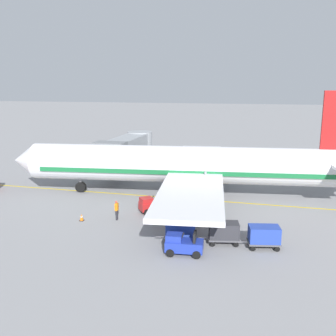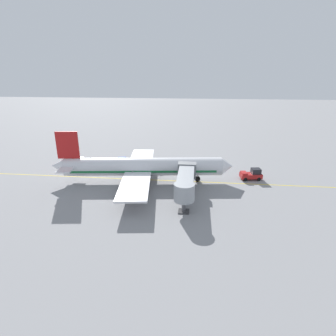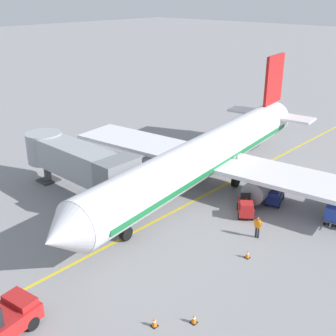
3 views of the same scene
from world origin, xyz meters
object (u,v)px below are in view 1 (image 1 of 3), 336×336
object	(u,v)px
baggage_tug_lead	(183,244)
baggage_tug_spare	(153,205)
ground_crew_wing_walker	(117,209)
safety_cone_wing_tip	(82,217)
baggage_cart_second_in_train	(224,231)
baggage_cart_third_in_train	(264,235)
jet_bridge	(127,148)
parked_airliner	(189,165)
baggage_cart_front	(180,230)
baggage_tug_trailing	(190,210)

from	to	relation	value
baggage_tug_lead	baggage_tug_spare	xyz separation A→B (m)	(7.78, 4.42, 0.00)
baggage_tug_spare	ground_crew_wing_walker	world-z (taller)	ground_crew_wing_walker
baggage_tug_spare	safety_cone_wing_tip	bearing A→B (deg)	124.55
baggage_tug_lead	ground_crew_wing_walker	size ratio (longest dim) A/B	1.54
baggage_cart_second_in_train	baggage_cart_third_in_train	xyz separation A→B (m)	(-0.05, -2.78, 0.00)
jet_bridge	baggage_cart_third_in_train	xyz separation A→B (m)	(-18.42, -16.82, -2.50)
baggage_tug_spare	safety_cone_wing_tip	world-z (taller)	baggage_tug_spare
baggage_cart_second_in_train	ground_crew_wing_walker	xyz separation A→B (m)	(2.74, 9.27, 0.00)
parked_airliner	baggage_cart_second_in_train	distance (m)	12.39
baggage_tug_spare	baggage_cart_front	bearing A→B (deg)	-147.04
baggage_cart_front	baggage_cart_second_in_train	bearing A→B (deg)	-79.95
baggage_cart_second_in_train	baggage_tug_lead	bearing A→B (deg)	134.73
jet_bridge	ground_crew_wing_walker	size ratio (longest dim) A/B	7.76
baggage_tug_lead	parked_airliner	bearing A→B (deg)	9.67
baggage_tug_lead	safety_cone_wing_tip	distance (m)	10.49
parked_airliner	jet_bridge	xyz separation A→B (m)	(7.17, 9.26, 0.27)
baggage_tug_trailing	baggage_tug_spare	distance (m)	3.59
ground_crew_wing_walker	safety_cone_wing_tip	distance (m)	3.01
baggage_cart_second_in_train	baggage_cart_third_in_train	distance (m)	2.78
parked_airliner	safety_cone_wing_tip	size ratio (longest dim) A/B	63.27
baggage_tug_trailing	baggage_cart_third_in_train	world-z (taller)	baggage_tug_trailing
baggage_cart_second_in_train	baggage_cart_third_in_train	size ratio (longest dim) A/B	1.00
baggage_tug_trailing	jet_bridge	bearing A→B (deg)	37.96
jet_bridge	baggage_tug_spare	distance (m)	15.12
baggage_cart_second_in_train	jet_bridge	bearing A→B (deg)	37.38
baggage_cart_second_in_train	baggage_cart_front	bearing A→B (deg)	100.05
baggage_tug_trailing	baggage_cart_second_in_train	world-z (taller)	baggage_tug_trailing
parked_airliner	baggage_cart_second_in_train	xyz separation A→B (m)	(-11.20, -4.78, -2.24)
baggage_tug_lead	baggage_tug_spare	bearing A→B (deg)	29.58
parked_airliner	baggage_cart_third_in_train	size ratio (longest dim) A/B	12.54
baggage_tug_trailing	ground_crew_wing_walker	size ratio (longest dim) A/B	1.63
jet_bridge	baggage_cart_second_in_train	distance (m)	23.26
parked_airliner	baggage_cart_second_in_train	world-z (taller)	parked_airliner
jet_bridge	baggage_cart_second_in_train	bearing A→B (deg)	-142.62
baggage_cart_third_in_train	ground_crew_wing_walker	bearing A→B (deg)	76.97
ground_crew_wing_walker	jet_bridge	bearing A→B (deg)	16.96
baggage_cart_front	baggage_cart_third_in_train	world-z (taller)	same
parked_airliner	safety_cone_wing_tip	bearing A→B (deg)	142.35
baggage_cart_third_in_train	parked_airliner	bearing A→B (deg)	33.92
baggage_cart_front	safety_cone_wing_tip	size ratio (longest dim) A/B	5.05
jet_bridge	safety_cone_wing_tip	distance (m)	17.01
jet_bridge	baggage_cart_front	xyz separation A→B (m)	(-18.92, -10.98, -2.50)
ground_crew_wing_walker	parked_airliner	bearing A→B (deg)	-27.95
baggage_tug_lead	ground_crew_wing_walker	xyz separation A→B (m)	(5.18, 6.81, 0.24)
baggage_tug_spare	baggage_cart_third_in_train	bearing A→B (deg)	-119.18
parked_airliner	jet_bridge	world-z (taller)	parked_airliner
baggage_tug_spare	ground_crew_wing_walker	bearing A→B (deg)	137.39
baggage_tug_trailing	safety_cone_wing_tip	world-z (taller)	baggage_tug_trailing
baggage_tug_trailing	baggage_tug_lead	bearing A→B (deg)	-172.85
baggage_tug_spare	safety_cone_wing_tip	distance (m)	6.29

